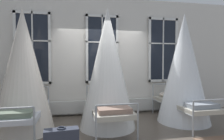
# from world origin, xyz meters

# --- Properties ---
(ground) EXTENTS (16.60, 16.60, 0.00)m
(ground) POSITION_xyz_m (0.00, 0.00, 0.00)
(ground) COLOR brown
(back_wall_with_windows) EXTENTS (9.10, 0.10, 3.47)m
(back_wall_with_windows) POSITION_xyz_m (0.00, 1.06, 1.73)
(back_wall_with_windows) COLOR silver
(back_wall_with_windows) RESTS_ON ground
(window_bank) EXTENTS (4.81, 0.10, 2.86)m
(window_bank) POSITION_xyz_m (-0.00, 0.94, 1.16)
(window_bank) COLOR black
(window_bank) RESTS_ON ground
(cot_first) EXTENTS (1.33, 1.94, 2.74)m
(cot_first) POSITION_xyz_m (-1.92, -0.09, 1.33)
(cot_first) COLOR #9EA3A8
(cot_first) RESTS_ON ground
(cot_second) EXTENTS (1.33, 1.96, 2.82)m
(cot_second) POSITION_xyz_m (-0.04, -0.17, 1.37)
(cot_second) COLOR #9EA3A8
(cot_second) RESTS_ON ground
(cot_third) EXTENTS (1.33, 1.96, 2.78)m
(cot_third) POSITION_xyz_m (1.97, -0.15, 1.35)
(cot_third) COLOR #9EA3A8
(cot_third) RESTS_ON ground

